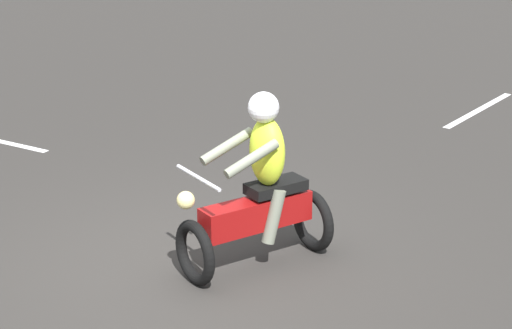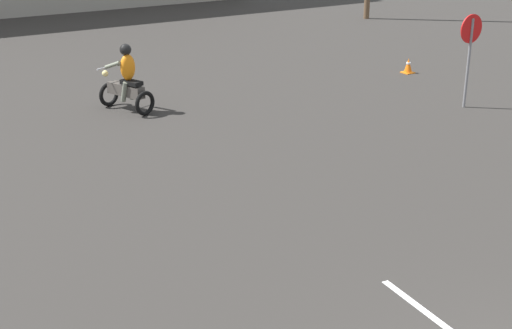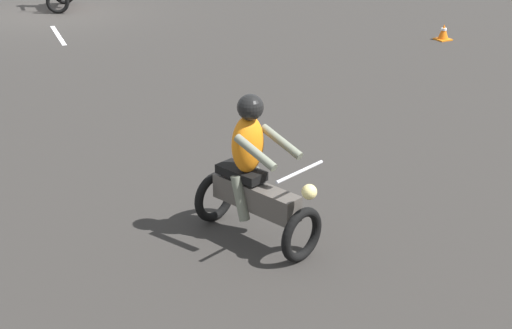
% 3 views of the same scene
% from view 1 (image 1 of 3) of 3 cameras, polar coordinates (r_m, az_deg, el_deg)
% --- Properties ---
extents(ground_plane, '(120.00, 120.00, 0.00)m').
position_cam_1_polar(ground_plane, '(9.31, -3.58, -5.82)').
color(ground_plane, '#2D2B28').
extents(motorcycle_rider_foreground, '(1.07, 1.55, 1.66)m').
position_cam_1_polar(motorcycle_rider_foreground, '(9.03, 0.18, -1.59)').
color(motorcycle_rider_foreground, black).
rests_on(motorcycle_rider_foreground, ground).
extents(lane_stripe_s, '(0.13, 2.02, 0.01)m').
position_cam_1_polar(lane_stripe_s, '(14.26, 12.61, 3.06)').
color(lane_stripe_s, silver).
rests_on(lane_stripe_s, ground).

